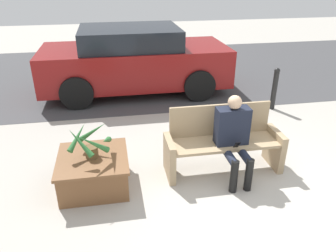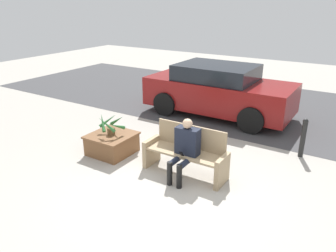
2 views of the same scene
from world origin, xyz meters
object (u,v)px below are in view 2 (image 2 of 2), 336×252
(potted_plant, at_px, (110,125))
(parked_car, at_px, (218,90))
(person_seated, at_px, (185,147))
(bollard_post, at_px, (303,137))
(bench, at_px, (186,152))
(planter_box, at_px, (112,143))

(potted_plant, distance_m, parked_car, 3.82)
(potted_plant, xyz_separation_m, parked_car, (0.89, 3.71, 0.08))
(person_seated, bearing_deg, bollard_post, 51.73)
(potted_plant, relative_size, parked_car, 0.14)
(bench, bearing_deg, person_seated, -68.50)
(bollard_post, bearing_deg, parked_car, 149.41)
(person_seated, height_order, bollard_post, person_seated)
(planter_box, distance_m, parked_car, 3.84)
(bench, relative_size, bollard_post, 1.90)
(planter_box, bearing_deg, potted_plant, -103.73)
(bollard_post, bearing_deg, person_seated, -128.27)
(bench, relative_size, person_seated, 1.41)
(person_seated, xyz_separation_m, bollard_post, (1.71, 2.17, -0.20))
(person_seated, height_order, parked_car, parked_car)
(person_seated, height_order, potted_plant, person_seated)
(planter_box, height_order, bollard_post, bollard_post)
(person_seated, bearing_deg, planter_box, 177.39)
(bench, relative_size, parked_car, 0.40)
(planter_box, distance_m, potted_plant, 0.43)
(planter_box, bearing_deg, bench, 3.40)
(planter_box, height_order, parked_car, parked_car)
(parked_car, bearing_deg, bollard_post, -30.59)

